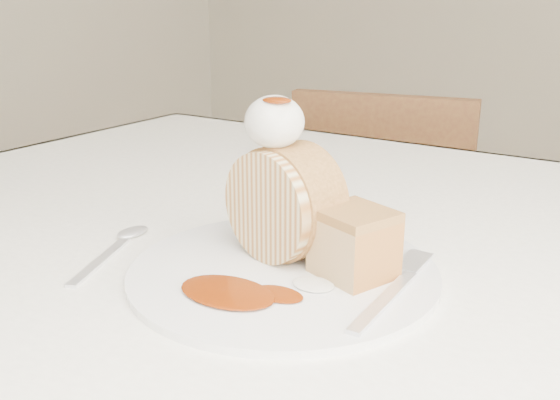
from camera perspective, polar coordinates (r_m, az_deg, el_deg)
The scene contains 10 objects.
table at distance 0.72m, azimuth 9.14°, elevation -9.96°, with size 1.40×0.90×0.75m.
chair_far at distance 1.47m, azimuth 9.56°, elevation -3.48°, with size 0.44×0.44×0.81m.
plate at distance 0.58m, azimuth 0.30°, elevation -6.55°, with size 0.29×0.29×0.01m, color white.
roulade_slice at distance 0.59m, azimuth 0.39°, elevation -0.26°, with size 0.11×0.11×0.06m, color beige.
cake_chunk at distance 0.56m, azimuth 6.77°, elevation -4.32°, with size 0.06×0.06×0.05m, color #AA7240.
whipped_cream at distance 0.57m, azimuth -0.51°, elevation 7.15°, with size 0.06×0.06×0.05m, color white.
caramel_drizzle at distance 0.56m, azimuth -0.29°, elevation 9.72°, with size 0.03×0.02×0.01m, color #692104.
caramel_pool at distance 0.53m, azimuth -4.84°, elevation -8.36°, with size 0.09×0.06×0.00m, color #692104, non-canonical shape.
fork at distance 0.52m, azimuth 9.48°, elevation -9.09°, with size 0.02×0.17×0.00m, color silver.
spoon at distance 0.63m, azimuth -16.10°, elevation -5.38°, with size 0.02×0.14×0.00m, color silver.
Camera 1 is at (0.24, -0.39, 0.99)m, focal length 40.00 mm.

